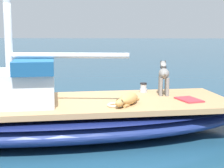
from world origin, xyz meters
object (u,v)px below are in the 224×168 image
object	(u,v)px
dog_tan	(128,99)
deck_winch	(143,88)
deck_towel	(189,100)
dog_grey	(164,74)
coiled_rope	(116,105)
sailboat_main	(60,118)

from	to	relation	value
dog_tan	deck_winch	size ratio (longest dim) A/B	4.28
deck_towel	dog_tan	bearing A→B (deg)	111.62
dog_tan	dog_grey	bearing A→B (deg)	-33.97
coiled_rope	deck_towel	xyz separation A→B (m)	(0.59, -1.40, -0.01)
deck_winch	coiled_rope	size ratio (longest dim) A/B	0.65
coiled_rope	deck_towel	bearing A→B (deg)	-67.09
sailboat_main	dog_tan	size ratio (longest dim) A/B	8.46
coiled_rope	deck_towel	distance (m)	1.52
dog_tan	deck_winch	world-z (taller)	dog_tan
dog_grey	deck_winch	distance (m)	0.56
dog_tan	deck_winch	bearing A→B (deg)	-14.42
dog_grey	deck_towel	distance (m)	0.88
deck_winch	dog_grey	bearing A→B (deg)	-114.32
sailboat_main	coiled_rope	distance (m)	1.19
deck_winch	coiled_rope	distance (m)	1.53
dog_tan	sailboat_main	bearing A→B (deg)	80.11
dog_tan	coiled_rope	distance (m)	0.26
dog_grey	deck_towel	world-z (taller)	dog_grey
deck_winch	deck_towel	xyz separation A→B (m)	(-0.83, -0.85, -0.08)
dog_grey	deck_winch	bearing A→B (deg)	65.68
sailboat_main	dog_grey	bearing A→B (deg)	-66.54
dog_tan	deck_winch	xyz separation A→B (m)	(1.30, -0.34, -0.01)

